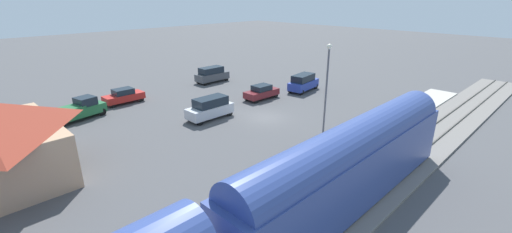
{
  "coord_description": "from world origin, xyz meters",
  "views": [
    {
      "loc": [
        -22.36,
        23.59,
        11.92
      ],
      "look_at": [
        -1.08,
        2.36,
        1.0
      ],
      "focal_mm": 23.47,
      "sensor_mm": 36.0,
      "label": 1
    }
  ],
  "objects_px": {
    "suv_blue": "(303,82)",
    "suv_charcoal": "(212,74)",
    "pedestrian_on_platform": "(366,125)",
    "sedan_red": "(124,96)",
    "sedan_maroon": "(262,92)",
    "pickup_green": "(78,110)",
    "light_pole_near_platform": "(327,81)",
    "pedestrian_waiting_far": "(344,132)",
    "suv_silver": "(210,108)"
  },
  "relations": [
    {
      "from": "sedan_maroon",
      "to": "suv_silver",
      "type": "bearing_deg",
      "value": 97.05
    },
    {
      "from": "pedestrian_on_platform",
      "to": "sedan_red",
      "type": "distance_m",
      "value": 27.11
    },
    {
      "from": "sedan_red",
      "to": "suv_silver",
      "type": "height_order",
      "value": "suv_silver"
    },
    {
      "from": "pedestrian_on_platform",
      "to": "light_pole_near_platform",
      "type": "height_order",
      "value": "light_pole_near_platform"
    },
    {
      "from": "pickup_green",
      "to": "suv_charcoal",
      "type": "bearing_deg",
      "value": -81.78
    },
    {
      "from": "pickup_green",
      "to": "sedan_maroon",
      "type": "bearing_deg",
      "value": -114.02
    },
    {
      "from": "sedan_maroon",
      "to": "light_pole_near_platform",
      "type": "relative_size",
      "value": 0.55
    },
    {
      "from": "pedestrian_on_platform",
      "to": "pickup_green",
      "type": "xyz_separation_m",
      "value": [
        22.98,
        16.13,
        -0.25
      ]
    },
    {
      "from": "pedestrian_on_platform",
      "to": "suv_silver",
      "type": "distance_m",
      "value": 15.2
    },
    {
      "from": "pickup_green",
      "to": "suv_blue",
      "type": "height_order",
      "value": "suv_blue"
    },
    {
      "from": "pedestrian_waiting_far",
      "to": "suv_silver",
      "type": "bearing_deg",
      "value": 15.64
    },
    {
      "from": "sedan_red",
      "to": "suv_blue",
      "type": "xyz_separation_m",
      "value": [
        -11.5,
        -19.14,
        0.27
      ]
    },
    {
      "from": "pedestrian_on_platform",
      "to": "suv_charcoal",
      "type": "xyz_separation_m",
      "value": [
        25.75,
        -3.08,
        -0.13
      ]
    },
    {
      "from": "suv_charcoal",
      "to": "light_pole_near_platform",
      "type": "distance_m",
      "value": 23.98
    },
    {
      "from": "sedan_red",
      "to": "suv_silver",
      "type": "relative_size",
      "value": 0.92
    },
    {
      "from": "pedestrian_waiting_far",
      "to": "pickup_green",
      "type": "bearing_deg",
      "value": 30.77
    },
    {
      "from": "suv_charcoal",
      "to": "suv_silver",
      "type": "bearing_deg",
      "value": 141.46
    },
    {
      "from": "sedan_red",
      "to": "light_pole_near_platform",
      "type": "xyz_separation_m",
      "value": [
        -22.26,
        -8.02,
        4.26
      ]
    },
    {
      "from": "light_pole_near_platform",
      "to": "pedestrian_waiting_far",
      "type": "bearing_deg",
      "value": 171.17
    },
    {
      "from": "pedestrian_on_platform",
      "to": "suv_charcoal",
      "type": "distance_m",
      "value": 25.94
    },
    {
      "from": "pedestrian_waiting_far",
      "to": "sedan_maroon",
      "type": "xyz_separation_m",
      "value": [
        14.28,
        -4.94,
        -0.4
      ]
    },
    {
      "from": "pedestrian_on_platform",
      "to": "light_pole_near_platform",
      "type": "distance_m",
      "value": 5.33
    },
    {
      "from": "pedestrian_on_platform",
      "to": "pickup_green",
      "type": "bearing_deg",
      "value": 35.07
    },
    {
      "from": "suv_blue",
      "to": "sedan_maroon",
      "type": "bearing_deg",
      "value": 78.69
    },
    {
      "from": "pedestrian_waiting_far",
      "to": "suv_charcoal",
      "type": "height_order",
      "value": "suv_charcoal"
    },
    {
      "from": "sedan_maroon",
      "to": "sedan_red",
      "type": "bearing_deg",
      "value": 51.06
    },
    {
      "from": "suv_blue",
      "to": "suv_charcoal",
      "type": "height_order",
      "value": "same"
    },
    {
      "from": "suv_silver",
      "to": "light_pole_near_platform",
      "type": "relative_size",
      "value": 0.6
    },
    {
      "from": "pedestrian_on_platform",
      "to": "pedestrian_waiting_far",
      "type": "height_order",
      "value": "same"
    },
    {
      "from": "sedan_maroon",
      "to": "pickup_green",
      "type": "bearing_deg",
      "value": 65.98
    },
    {
      "from": "sedan_maroon",
      "to": "pickup_green",
      "type": "height_order",
      "value": "pickup_green"
    },
    {
      "from": "sedan_maroon",
      "to": "suv_charcoal",
      "type": "xyz_separation_m",
      "value": [
        10.93,
        -0.92,
        0.27
      ]
    },
    {
      "from": "sedan_red",
      "to": "pedestrian_waiting_far",
      "type": "bearing_deg",
      "value": -162.59
    },
    {
      "from": "suv_silver",
      "to": "suv_blue",
      "type": "distance_m",
      "value": 15.17
    },
    {
      "from": "suv_silver",
      "to": "suv_charcoal",
      "type": "xyz_separation_m",
      "value": [
        12.0,
        -9.56,
        0.0
      ]
    },
    {
      "from": "sedan_maroon",
      "to": "sedan_red",
      "type": "relative_size",
      "value": 1.0
    },
    {
      "from": "pedestrian_on_platform",
      "to": "sedan_red",
      "type": "height_order",
      "value": "pedestrian_on_platform"
    },
    {
      "from": "pickup_green",
      "to": "suv_blue",
      "type": "bearing_deg",
      "value": -110.86
    },
    {
      "from": "sedan_maroon",
      "to": "light_pole_near_platform",
      "type": "bearing_deg",
      "value": 159.16
    },
    {
      "from": "pedestrian_waiting_far",
      "to": "suv_blue",
      "type": "height_order",
      "value": "suv_blue"
    },
    {
      "from": "suv_silver",
      "to": "suv_charcoal",
      "type": "distance_m",
      "value": 15.34
    },
    {
      "from": "sedan_red",
      "to": "pedestrian_on_platform",
      "type": "bearing_deg",
      "value": -157.33
    },
    {
      "from": "pedestrian_waiting_far",
      "to": "suv_charcoal",
      "type": "xyz_separation_m",
      "value": [
        25.21,
        -5.86,
        -0.13
      ]
    },
    {
      "from": "sedan_red",
      "to": "suv_charcoal",
      "type": "height_order",
      "value": "suv_charcoal"
    },
    {
      "from": "pedestrian_on_platform",
      "to": "sedan_maroon",
      "type": "bearing_deg",
      "value": -8.31
    },
    {
      "from": "pickup_green",
      "to": "suv_charcoal",
      "type": "distance_m",
      "value": 19.41
    },
    {
      "from": "pickup_green",
      "to": "suv_blue",
      "type": "xyz_separation_m",
      "value": [
        -9.46,
        -24.82,
        0.12
      ]
    },
    {
      "from": "suv_silver",
      "to": "pickup_green",
      "type": "distance_m",
      "value": 13.35
    },
    {
      "from": "pedestrian_waiting_far",
      "to": "pedestrian_on_platform",
      "type": "bearing_deg",
      "value": -101.13
    },
    {
      "from": "sedan_maroon",
      "to": "sedan_red",
      "type": "distance_m",
      "value": 16.21
    }
  ]
}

